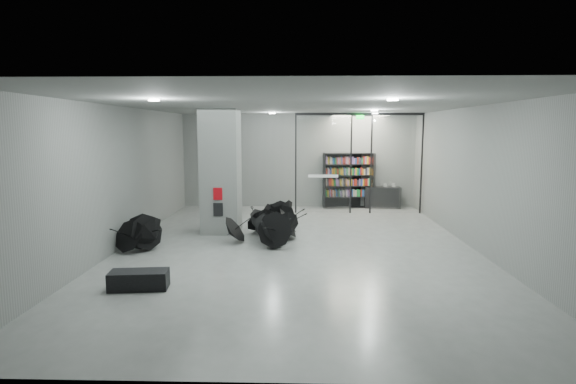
{
  "coord_description": "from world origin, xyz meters",
  "views": [
    {
      "loc": [
        0.09,
        -12.65,
        3.36
      ],
      "look_at": [
        -0.3,
        1.5,
        1.4
      ],
      "focal_mm": 28.36,
      "sensor_mm": 36.0,
      "label": 1
    }
  ],
  "objects_px": {
    "column": "(221,171)",
    "umbrella_cluster": "(245,230)",
    "shop_counter": "(382,197)",
    "bookshelf": "(349,181)",
    "bench": "(139,280)"
  },
  "relations": [
    {
      "from": "column",
      "to": "bookshelf",
      "type": "relative_size",
      "value": 1.69
    },
    {
      "from": "column",
      "to": "umbrella_cluster",
      "type": "distance_m",
      "value": 2.19
    },
    {
      "from": "bench",
      "to": "bookshelf",
      "type": "distance_m",
      "value": 11.63
    },
    {
      "from": "bench",
      "to": "shop_counter",
      "type": "xyz_separation_m",
      "value": [
        6.95,
        10.26,
        0.26
      ]
    },
    {
      "from": "bench",
      "to": "shop_counter",
      "type": "relative_size",
      "value": 0.8
    },
    {
      "from": "column",
      "to": "umbrella_cluster",
      "type": "xyz_separation_m",
      "value": [
        0.9,
        -1.05,
        -1.7
      ]
    },
    {
      "from": "bench",
      "to": "umbrella_cluster",
      "type": "distance_m",
      "value": 4.74
    },
    {
      "from": "umbrella_cluster",
      "to": "bench",
      "type": "bearing_deg",
      "value": -111.33
    },
    {
      "from": "column",
      "to": "bookshelf",
      "type": "bearing_deg",
      "value": 45.57
    },
    {
      "from": "column",
      "to": "bench",
      "type": "xyz_separation_m",
      "value": [
        -0.82,
        -5.47,
        -1.81
      ]
    },
    {
      "from": "column",
      "to": "umbrella_cluster",
      "type": "height_order",
      "value": "column"
    },
    {
      "from": "shop_counter",
      "to": "umbrella_cluster",
      "type": "bearing_deg",
      "value": -127.49
    },
    {
      "from": "bookshelf",
      "to": "bench",
      "type": "bearing_deg",
      "value": -125.91
    },
    {
      "from": "column",
      "to": "umbrella_cluster",
      "type": "bearing_deg",
      "value": -49.49
    },
    {
      "from": "column",
      "to": "bookshelf",
      "type": "distance_m",
      "value": 6.7
    }
  ]
}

